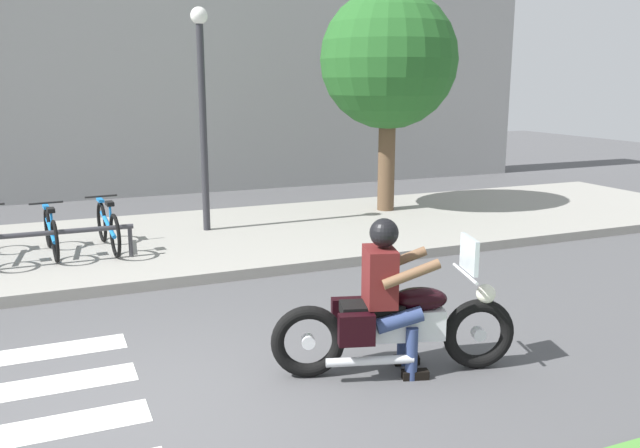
# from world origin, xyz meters

# --- Properties ---
(ground_plane) EXTENTS (48.00, 48.00, 0.00)m
(ground_plane) POSITION_xyz_m (0.00, 0.00, 0.00)
(ground_plane) COLOR #4C4C4F
(sidewalk) EXTENTS (24.00, 4.40, 0.15)m
(sidewalk) POSITION_xyz_m (0.00, 5.37, 0.07)
(sidewalk) COLOR gray
(sidewalk) RESTS_ON ground
(motorcycle) EXTENTS (2.22, 0.90, 1.27)m
(motorcycle) POSITION_xyz_m (2.34, -0.16, 0.47)
(motorcycle) COLOR black
(motorcycle) RESTS_ON ground
(rider) EXTENTS (0.72, 0.65, 1.46)m
(rider) POSITION_xyz_m (2.26, -0.13, 0.84)
(rider) COLOR #591919
(rider) RESTS_ON ground
(bicycle_2) EXTENTS (0.48, 1.58, 0.73)m
(bicycle_2) POSITION_xyz_m (-0.49, 5.01, 0.49)
(bicycle_2) COLOR black
(bicycle_2) RESTS_ON sidewalk
(bicycle_3) EXTENTS (0.48, 1.71, 0.78)m
(bicycle_3) POSITION_xyz_m (0.31, 5.01, 0.50)
(bicycle_3) COLOR black
(bicycle_3) RESTS_ON sidewalk
(bike_rack) EXTENTS (2.99, 0.07, 0.49)m
(bike_rack) POSITION_xyz_m (-0.89, 4.45, 0.56)
(bike_rack) COLOR #333338
(bike_rack) RESTS_ON sidewalk
(street_lamp) EXTENTS (0.28, 0.28, 3.81)m
(street_lamp) POSITION_xyz_m (1.98, 5.77, 2.34)
(street_lamp) COLOR #2D2D33
(street_lamp) RESTS_ON ground
(tree_near_rack) EXTENTS (2.62, 2.62, 4.35)m
(tree_near_rack) POSITION_xyz_m (5.67, 6.17, 3.02)
(tree_near_rack) COLOR brown
(tree_near_rack) RESTS_ON ground
(building_backdrop) EXTENTS (24.00, 1.20, 6.79)m
(building_backdrop) POSITION_xyz_m (0.00, 11.07, 3.39)
(building_backdrop) COLOR #979797
(building_backdrop) RESTS_ON ground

